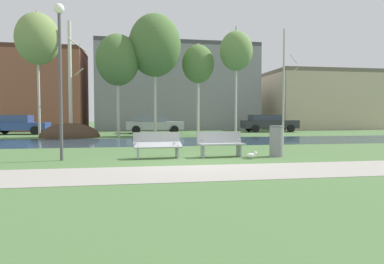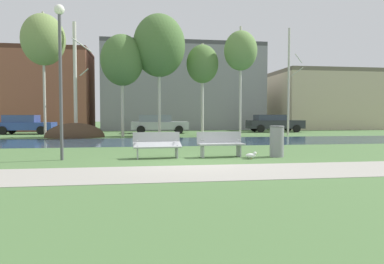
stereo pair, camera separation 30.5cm
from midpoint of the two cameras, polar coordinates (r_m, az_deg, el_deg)
ground_plane at (r=20.87m, az=-4.88°, el=-1.21°), size 120.00×120.00×0.00m
paved_path_strip at (r=8.84m, az=1.98°, el=-6.61°), size 60.00×2.45×0.01m
river_band at (r=19.20m, az=-4.45°, el=-1.54°), size 80.00×6.14×0.01m
soil_mound at (r=24.09m, az=-19.74°, el=-0.83°), size 3.83×3.18×1.87m
bench_left at (r=11.73m, az=-6.43°, el=-2.00°), size 1.63×0.65×0.87m
bench_right at (r=12.06m, az=4.00°, el=-1.86°), size 1.63×0.65×0.87m
trash_bin at (r=12.43m, az=13.02°, el=-1.39°), size 0.50×0.50×1.08m
seagull at (r=11.61m, az=9.04°, el=-3.76°), size 0.40×0.15×0.25m
streetlamp at (r=11.97m, az=-21.57°, el=11.67°), size 0.32×0.32×4.94m
birch_far_left at (r=25.88m, az=-24.34°, el=13.73°), size 2.85×2.85×8.32m
birch_left at (r=24.78m, az=-19.68°, el=8.30°), size 1.25×2.03×7.68m
birch_center_left at (r=24.13m, az=-12.48°, el=11.46°), size 2.85×2.85×6.84m
birch_center at (r=24.62m, az=-6.49°, el=13.92°), size 3.57×3.57×8.36m
birch_center_right at (r=25.30m, az=0.64°, el=11.05°), size 2.29×2.29×6.56m
birch_right at (r=25.02m, az=6.91°, el=13.02°), size 2.29×2.29×7.61m
birch_far_right at (r=25.89m, az=14.54°, el=8.01°), size 1.11×2.00×7.60m
parked_van_nearest_blue at (r=29.42m, az=-26.93°, el=1.15°), size 4.22×2.08×1.46m
parked_sedan_second_silver at (r=28.02m, az=-6.62°, el=1.39°), size 4.55×2.24×1.48m
parked_hatch_third_dark at (r=30.79m, az=12.16°, el=1.49°), size 4.77×2.22×1.49m
building_brick_low at (r=36.70m, az=-25.67°, el=6.24°), size 10.53×6.03×7.68m
building_grey_warehouse at (r=36.64m, az=-2.80°, el=7.27°), size 16.05×6.82×8.64m
building_beige_block at (r=40.81m, az=20.20°, el=4.87°), size 12.03×8.27×6.13m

